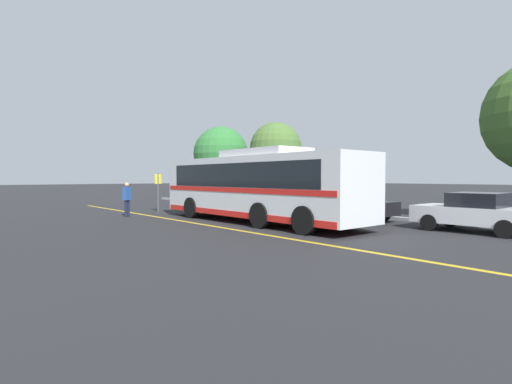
{
  "coord_description": "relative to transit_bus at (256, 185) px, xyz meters",
  "views": [
    {
      "loc": [
        12.85,
        -11.39,
        1.96
      ],
      "look_at": [
        -0.37,
        -0.2,
        1.33
      ],
      "focal_mm": 28.0,
      "sensor_mm": 36.0,
      "label": 1
    }
  ],
  "objects": [
    {
      "name": "curb_strip",
      "position": [
        -0.01,
        5.57,
        -1.55
      ],
      "size": [
        39.07,
        0.36,
        0.15
      ],
      "primitive_type": "cube",
      "color": "#99999E",
      "rests_on": "ground_plane"
    },
    {
      "name": "tree_2",
      "position": [
        -14.9,
        8.66,
        2.34
      ],
      "size": [
        4.69,
        4.69,
        6.32
      ],
      "color": "#513823",
      "rests_on": "ground_plane"
    },
    {
      "name": "bus_stop_sign",
      "position": [
        -7.54,
        -0.88,
        -0.22
      ],
      "size": [
        0.07,
        0.4,
        2.21
      ],
      "rotation": [
        0.0,
        0.0,
        1.57
      ],
      "color": "#59595E",
      "rests_on": "ground_plane"
    },
    {
      "name": "parked_car_0",
      "position": [
        -10.4,
        4.08,
        -0.93
      ],
      "size": [
        4.83,
        2.11,
        1.34
      ],
      "rotation": [
        0.0,
        0.0,
        1.65
      ],
      "color": "#335B33",
      "rests_on": "ground_plane"
    },
    {
      "name": "pedestrian_0",
      "position": [
        -6.09,
        -3.28,
        -0.65
      ],
      "size": [
        0.4,
        0.47,
        1.71
      ],
      "rotation": [
        0.0,
        0.0,
        5.23
      ],
      "color": "#191E38",
      "rests_on": "ground_plane"
    },
    {
      "name": "parked_car_3",
      "position": [
        7.41,
        4.06,
        -0.91
      ],
      "size": [
        4.02,
        2.07,
        1.42
      ],
      "rotation": [
        0.0,
        0.0,
        1.58
      ],
      "color": "silver",
      "rests_on": "ground_plane"
    },
    {
      "name": "parked_car_2",
      "position": [
        1.85,
        3.99,
        -0.91
      ],
      "size": [
        4.5,
        2.08,
        1.41
      ],
      "rotation": [
        0.0,
        0.0,
        -1.63
      ],
      "color": "black",
      "rests_on": "ground_plane"
    },
    {
      "name": "ground_plane",
      "position": [
        0.36,
        0.2,
        -1.62
      ],
      "size": [
        220.0,
        220.0,
        0.0
      ],
      "primitive_type": "plane",
      "color": "#262628"
    },
    {
      "name": "transit_bus",
      "position": [
        0.0,
        0.0,
        0.0
      ],
      "size": [
        11.4,
        2.71,
        3.15
      ],
      "rotation": [
        0.0,
        0.0,
        1.57
      ],
      "color": "silver",
      "rests_on": "ground_plane"
    },
    {
      "name": "lane_strip_0",
      "position": [
        -0.01,
        -2.2,
        -1.62
      ],
      "size": [
        31.07,
        0.2,
        0.01
      ],
      "primitive_type": "cube",
      "rotation": [
        0.0,
        0.0,
        1.57
      ],
      "color": "gold",
      "rests_on": "ground_plane"
    },
    {
      "name": "tree_1",
      "position": [
        -9.58,
        10.1,
        2.59
      ],
      "size": [
        4.05,
        4.05,
        6.25
      ],
      "color": "#513823",
      "rests_on": "ground_plane"
    },
    {
      "name": "parked_car_1",
      "position": [
        -4.11,
        3.71,
        -0.89
      ],
      "size": [
        4.34,
        2.14,
        1.46
      ],
      "rotation": [
        0.0,
        0.0,
        1.51
      ],
      "color": "olive",
      "rests_on": "ground_plane"
    }
  ]
}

